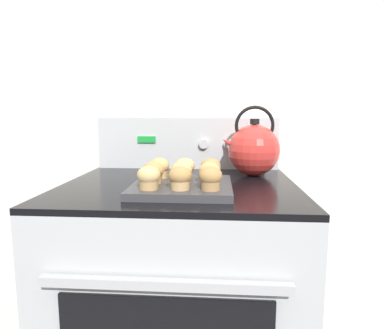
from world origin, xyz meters
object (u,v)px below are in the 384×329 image
Objects in this scene: muffin_r1_c0 at (153,172)px; muffin_r1_c1 at (181,173)px; muffin_r2_c0 at (160,168)px; muffin_r1_c2 at (210,173)px; muffin_pan at (182,187)px; muffin_r2_c1 at (185,168)px; muffin_r0_c0 at (149,178)px; muffin_r0_c1 at (180,178)px; muffin_r2_c2 at (211,168)px; tea_kettle at (254,149)px; muffin_r0_c2 at (210,178)px; stove_range at (180,307)px.

muffin_r1_c1 is at bearing -1.84° from muffin_r1_c0.
muffin_r2_c0 is (-0.08, 0.09, 0.00)m from muffin_r1_c1.
muffin_r1_c2 is (0.17, -0.00, 0.00)m from muffin_r1_c0.
muffin_r2_c1 is at bearing 89.77° from muffin_pan.
muffin_r0_c0 is at bearing -133.94° from muffin_r1_c1.
muffin_pan is 0.13m from muffin_r0_c0.
muffin_r2_c2 is (0.08, 0.17, 0.00)m from muffin_r0_c1.
muffin_r2_c0 is 1.00× the size of muffin_r2_c2.
tea_kettle is at bearing 39.58° from muffin_r1_c0.
tea_kettle reaches higher than muffin_r0_c1.
muffin_r0_c2 is at bearing -44.86° from muffin_r2_c0.
muffin_pan is at bearing -0.01° from muffin_r1_c0.
stove_range is at bearing 96.57° from muffin_r0_c1.
muffin_r1_c1 is (-0.01, 0.08, 0.00)m from muffin_r0_c1.
stove_range is 13.72× the size of muffin_r2_c0.
muffin_r1_c0 is (-0.07, -0.11, 0.50)m from stove_range.
muffin_r2_c0 is (-0.06, -0.03, 0.50)m from stove_range.
muffin_r1_c2 is (0.08, 0.08, 0.00)m from muffin_r0_c1.
muffin_r0_c1 is 0.19m from muffin_r2_c2.
muffin_r0_c1 is at bearing -43.08° from muffin_r1_c0.
tea_kettle reaches higher than muffin_r2_c2.
muffin_r0_c0 and muffin_r0_c1 have the same top height.
muffin_r0_c0 is 1.00× the size of muffin_r2_c2.
muffin_pan is 1.14× the size of tea_kettle.
muffin_r2_c0 and muffin_r2_c1 have the same top height.
muffin_r0_c2 is 0.12m from muffin_r1_c1.
stove_range is 13.72× the size of muffin_r0_c1.
muffin_r0_c2 is 1.00× the size of muffin_r2_c1.
muffin_r1_c2 is at bearing -91.12° from muffin_r2_c2.
muffin_r1_c2 is 1.00× the size of muffin_r2_c2.
muffin_r1_c0 is 0.19m from muffin_r2_c2.
muffin_r1_c1 is 1.00× the size of muffin_r1_c2.
tea_kettle is at bearing 50.15° from muffin_r2_c2.
muffin_r1_c2 reaches higher than muffin_pan.
muffin_r0_c2 is at bearing -42.38° from muffin_r1_c1.
muffin_r0_c1 is 1.00× the size of muffin_r2_c2.
muffin_r0_c0 is 1.00× the size of muffin_r0_c2.
muffin_r0_c0 is 0.12m from muffin_r1_c1.
tea_kettle reaches higher than muffin_r2_c0.
muffin_r2_c2 reaches higher than stove_range.
muffin_r0_c2 is 0.24m from muffin_r2_c0.
muffin_r1_c0 is 1.00× the size of muffin_r2_c0.
muffin_r1_c2 is (0.10, -0.11, 0.50)m from stove_range.
muffin_r1_c0 is at bearing -140.42° from tea_kettle.
muffin_r0_c2 is 0.08m from muffin_r1_c2.
muffin_r1_c2 is (0.17, 0.09, 0.00)m from muffin_r0_c0.
muffin_r1_c2 is at bearing 46.07° from muffin_r0_c1.
muffin_r2_c0 is at bearing 116.89° from muffin_r0_c1.
muffin_r2_c2 is at bearing 90.84° from muffin_r0_c2.
muffin_r2_c2 is (0.17, 0.17, 0.00)m from muffin_r0_c0.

